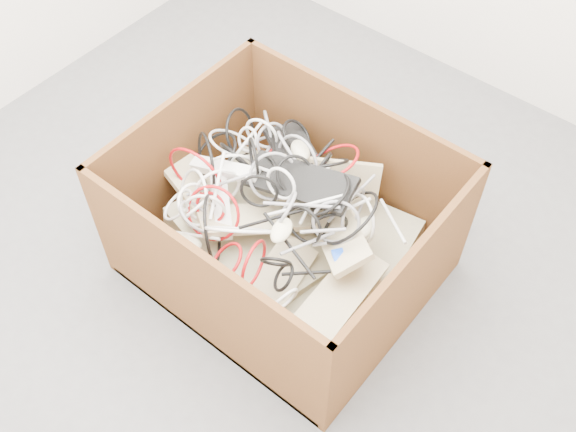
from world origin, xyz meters
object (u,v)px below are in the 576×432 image
Objects in this scene: vga_plug at (338,255)px; power_strip_right at (220,201)px; cardboard_box at (282,241)px; power_strip_left at (225,169)px.

power_strip_right is at bearing -133.94° from vga_plug.
power_strip_right is (-0.20, -0.11, 0.18)m from cardboard_box.
vga_plug is (0.28, -0.04, 0.20)m from cardboard_box.
vga_plug is (0.55, -0.03, -0.03)m from power_strip_left.
cardboard_box is 0.35m from vga_plug.
power_strip_left is at bearing 164.53° from power_strip_right.
cardboard_box is 3.63× the size of power_strip_left.
power_strip_right is at bearing -68.48° from power_strip_left.
power_strip_left is at bearing -178.37° from cardboard_box.
power_strip_right is 0.49m from vga_plug.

